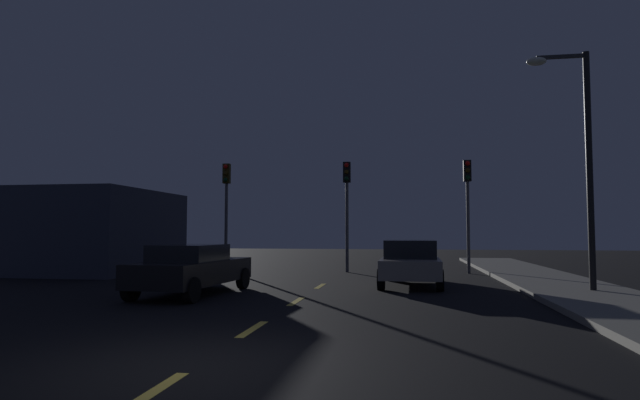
{
  "coord_description": "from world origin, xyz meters",
  "views": [
    {
      "loc": [
        2.73,
        -6.65,
        1.74
      ],
      "look_at": [
        -0.75,
        14.77,
        3.06
      ],
      "focal_mm": 29.59,
      "sensor_mm": 36.0,
      "label": 1
    }
  ],
  "objects_px": {
    "traffic_signal_left": "(226,195)",
    "car_stopped_ahead": "(410,262)",
    "traffic_signal_center": "(347,195)",
    "car_adjacent_lane": "(192,268)",
    "traffic_signal_right": "(468,194)",
    "street_lamp_right": "(579,147)"
  },
  "relations": [
    {
      "from": "traffic_signal_left",
      "to": "street_lamp_right",
      "type": "height_order",
      "value": "street_lamp_right"
    },
    {
      "from": "traffic_signal_right",
      "to": "street_lamp_right",
      "type": "xyz_separation_m",
      "value": [
        2.21,
        -7.26,
        0.76
      ]
    },
    {
      "from": "traffic_signal_right",
      "to": "car_stopped_ahead",
      "type": "height_order",
      "value": "traffic_signal_right"
    },
    {
      "from": "traffic_signal_left",
      "to": "traffic_signal_right",
      "type": "relative_size",
      "value": 1.01
    },
    {
      "from": "car_adjacent_lane",
      "to": "traffic_signal_center",
      "type": "bearing_deg",
      "value": 69.01
    },
    {
      "from": "car_stopped_ahead",
      "to": "street_lamp_right",
      "type": "bearing_deg",
      "value": -23.32
    },
    {
      "from": "traffic_signal_left",
      "to": "car_adjacent_lane",
      "type": "xyz_separation_m",
      "value": [
        2.12,
        -8.82,
        -2.67
      ]
    },
    {
      "from": "traffic_signal_left",
      "to": "car_stopped_ahead",
      "type": "bearing_deg",
      "value": -32.71
    },
    {
      "from": "traffic_signal_center",
      "to": "car_adjacent_lane",
      "type": "relative_size",
      "value": 1.04
    },
    {
      "from": "traffic_signal_center",
      "to": "traffic_signal_right",
      "type": "distance_m",
      "value": 5.12
    },
    {
      "from": "car_stopped_ahead",
      "to": "traffic_signal_center",
      "type": "bearing_deg",
      "value": 116.93
    },
    {
      "from": "traffic_signal_left",
      "to": "traffic_signal_center",
      "type": "relative_size",
      "value": 1.01
    },
    {
      "from": "traffic_signal_right",
      "to": "street_lamp_right",
      "type": "height_order",
      "value": "street_lamp_right"
    },
    {
      "from": "traffic_signal_left",
      "to": "car_adjacent_lane",
      "type": "height_order",
      "value": "traffic_signal_left"
    },
    {
      "from": "car_stopped_ahead",
      "to": "car_adjacent_lane",
      "type": "relative_size",
      "value": 0.97
    },
    {
      "from": "traffic_signal_right",
      "to": "car_adjacent_lane",
      "type": "relative_size",
      "value": 1.03
    },
    {
      "from": "car_stopped_ahead",
      "to": "traffic_signal_left",
      "type": "bearing_deg",
      "value": 147.29
    },
    {
      "from": "traffic_signal_center",
      "to": "street_lamp_right",
      "type": "bearing_deg",
      "value": -44.71
    },
    {
      "from": "car_stopped_ahead",
      "to": "street_lamp_right",
      "type": "xyz_separation_m",
      "value": [
        4.67,
        -2.01,
        3.36
      ]
    },
    {
      "from": "traffic_signal_left",
      "to": "car_stopped_ahead",
      "type": "relative_size",
      "value": 1.08
    },
    {
      "from": "car_adjacent_lane",
      "to": "traffic_signal_left",
      "type": "bearing_deg",
      "value": 103.5
    },
    {
      "from": "traffic_signal_center",
      "to": "car_adjacent_lane",
      "type": "xyz_separation_m",
      "value": [
        -3.39,
        -8.82,
        -2.65
      ]
    }
  ]
}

